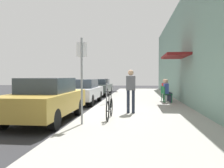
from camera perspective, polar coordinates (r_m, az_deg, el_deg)
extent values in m
plane|color=#2D2D30|center=(10.00, -5.87, -7.14)|extent=(60.00, 60.00, 0.00)
cube|color=#9E9B93|center=(11.76, 7.06, -5.49)|extent=(4.50, 32.00, 0.12)
cube|color=gray|center=(12.02, 18.76, 8.57)|extent=(0.30, 32.00, 5.97)
cube|color=maroon|center=(12.43, 14.98, 6.59)|extent=(1.10, 2.80, 0.12)
cube|color=#A58433|center=(8.53, -15.70, -4.30)|extent=(1.80, 4.40, 0.68)
cube|color=#333D47|center=(8.62, -15.37, -0.27)|extent=(1.48, 2.11, 0.51)
cylinder|color=black|center=(9.61, -8.22, -5.59)|extent=(0.22, 0.64, 0.64)
cylinder|color=black|center=(10.12, -16.98, -5.28)|extent=(0.22, 0.64, 0.64)
cylinder|color=black|center=(7.03, -13.81, -8.39)|extent=(0.22, 0.64, 0.64)
cylinder|color=black|center=(7.71, -25.04, -7.60)|extent=(0.22, 0.64, 0.64)
cube|color=#B7B7BC|center=(13.62, -7.29, -2.14)|extent=(1.80, 4.40, 0.59)
cube|color=#333D47|center=(13.73, -7.15, 0.14)|extent=(1.48, 2.11, 0.48)
cylinder|color=black|center=(14.82, -3.06, -2.94)|extent=(0.22, 0.64, 0.64)
cylinder|color=black|center=(15.15, -8.99, -2.86)|extent=(0.22, 0.64, 0.64)
cylinder|color=black|center=(12.14, -5.14, -4.02)|extent=(0.22, 0.64, 0.64)
cylinder|color=black|center=(12.55, -12.26, -3.86)|extent=(0.22, 0.64, 0.64)
cube|color=#47514C|center=(19.43, -3.20, -0.94)|extent=(1.80, 4.40, 0.58)
cube|color=#333D47|center=(19.56, -3.13, 0.57)|extent=(1.48, 2.11, 0.44)
cylinder|color=black|center=(20.69, -0.42, -1.57)|extent=(0.22, 0.64, 0.64)
cylinder|color=black|center=(20.93, -4.73, -1.54)|extent=(0.22, 0.64, 0.64)
cylinder|color=black|center=(17.99, -1.42, -2.09)|extent=(0.22, 0.64, 0.64)
cylinder|color=black|center=(18.26, -6.35, -2.04)|extent=(0.22, 0.64, 0.64)
cylinder|color=slate|center=(12.40, -1.32, -2.26)|extent=(0.07, 0.07, 1.10)
cube|color=#383D42|center=(12.37, -1.33, 0.79)|extent=(0.12, 0.10, 0.22)
cylinder|color=gray|center=(7.13, -7.34, 0.69)|extent=(0.06, 0.06, 2.60)
cube|color=white|center=(7.19, -7.34, 8.28)|extent=(0.32, 0.02, 0.44)
torus|color=black|center=(8.58, -0.19, -5.60)|extent=(0.04, 0.66, 0.66)
torus|color=black|center=(7.55, -1.08, -6.63)|extent=(0.04, 0.66, 0.66)
cylinder|color=black|center=(8.06, -0.61, -6.08)|extent=(0.04, 1.05, 0.04)
cylinder|color=black|center=(7.88, -0.74, -4.43)|extent=(0.04, 0.04, 0.50)
cube|color=black|center=(7.86, -0.74, -2.47)|extent=(0.10, 0.20, 0.06)
cylinder|color=black|center=(8.50, -0.23, -3.77)|extent=(0.03, 0.03, 0.56)
cylinder|color=black|center=(8.48, -0.23, -1.88)|extent=(0.46, 0.03, 0.03)
cylinder|color=#14592D|center=(13.54, 13.89, -3.35)|extent=(0.04, 0.04, 0.45)
cylinder|color=#14592D|center=(13.17, 14.28, -3.50)|extent=(0.04, 0.04, 0.45)
cylinder|color=#14592D|center=(13.45, 12.32, -3.37)|extent=(0.04, 0.04, 0.45)
cylinder|color=#14592D|center=(13.08, 12.66, -3.52)|extent=(0.04, 0.04, 0.45)
cube|color=#14592D|center=(13.29, 13.29, -2.40)|extent=(0.48, 0.48, 0.03)
cube|color=#14592D|center=(13.23, 12.44, -1.53)|extent=(0.07, 0.44, 0.40)
cylinder|color=#232838|center=(13.44, 13.94, -3.34)|extent=(0.11, 0.11, 0.47)
cylinder|color=#232838|center=(13.40, 13.41, -2.35)|extent=(0.37, 0.18, 0.14)
cylinder|color=#232838|center=(13.25, 14.14, -3.42)|extent=(0.11, 0.11, 0.47)
cylinder|color=#232838|center=(13.20, 13.60, -2.41)|extent=(0.37, 0.18, 0.14)
cube|color=#334C99|center=(13.25, 12.97, -1.09)|extent=(0.26, 0.38, 0.56)
sphere|color=tan|center=(13.24, 12.98, 0.68)|extent=(0.22, 0.22, 0.22)
cylinder|color=#14592D|center=(14.35, 13.32, -3.05)|extent=(0.04, 0.04, 0.45)
cylinder|color=#14592D|center=(14.00, 13.89, -3.18)|extent=(0.04, 0.04, 0.45)
cylinder|color=#14592D|center=(14.21, 11.89, -3.09)|extent=(0.04, 0.04, 0.45)
cylinder|color=#14592D|center=(13.86, 12.43, -3.22)|extent=(0.04, 0.04, 0.45)
cube|color=#14592D|center=(14.08, 12.89, -2.16)|extent=(0.54, 0.54, 0.03)
cube|color=#14592D|center=(14.00, 12.11, -1.34)|extent=(0.14, 0.43, 0.40)
cylinder|color=#232838|center=(14.26, 13.41, -3.04)|extent=(0.11, 0.11, 0.47)
cylinder|color=#232838|center=(14.19, 12.93, -2.11)|extent=(0.38, 0.22, 0.14)
cylinder|color=#232838|center=(14.08, 13.71, -3.11)|extent=(0.11, 0.11, 0.47)
cylinder|color=#232838|center=(14.01, 13.23, -2.16)|extent=(0.38, 0.22, 0.14)
cube|color=#B22626|center=(14.04, 12.59, -0.92)|extent=(0.30, 0.40, 0.56)
sphere|color=tan|center=(14.02, 12.61, 0.75)|extent=(0.22, 0.22, 0.22)
cylinder|color=#232838|center=(9.28, 3.94, -4.29)|extent=(0.12, 0.12, 0.90)
cylinder|color=#232838|center=(9.28, 5.18, -4.29)|extent=(0.12, 0.12, 0.90)
cube|color=#595960|center=(9.23, 4.57, 0.22)|extent=(0.36, 0.22, 0.56)
sphere|color=tan|center=(9.23, 4.57, 2.77)|extent=(0.22, 0.22, 0.22)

